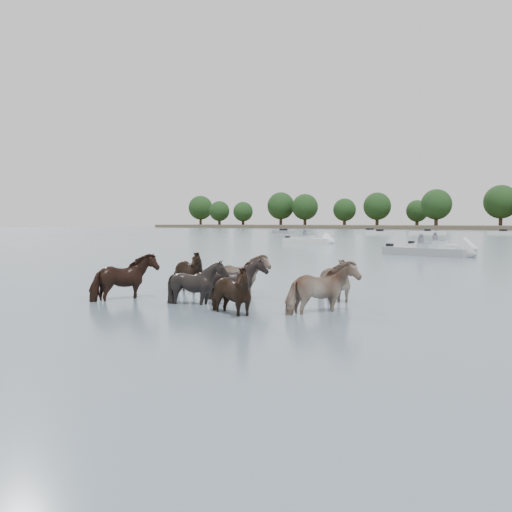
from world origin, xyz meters
The scene contains 7 objects.
ground centered at (0.00, 0.00, 0.00)m, with size 400.00×400.00×0.00m, color slate.
shoreline centered at (-70.00, 150.00, 0.50)m, with size 160.00×30.00×1.00m, color #4C4233.
pony_herd centered at (-1.98, -0.01, 0.43)m, with size 6.70×4.60×1.46m.
motorboat_a centered at (-5.94, 28.31, 0.23)m, with size 4.79×1.88×1.92m.
motorboat_b centered at (-4.55, 22.16, 0.22)m, with size 6.05×2.68×1.92m.
motorboat_f centered at (-20.74, 34.89, 0.23)m, with size 5.42×1.70×1.92m.
treeline centered at (-69.11, 148.53, 6.75)m, with size 149.85×20.64×12.48m.
Camera 1 is at (7.32, -11.11, 2.00)m, focal length 40.74 mm.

